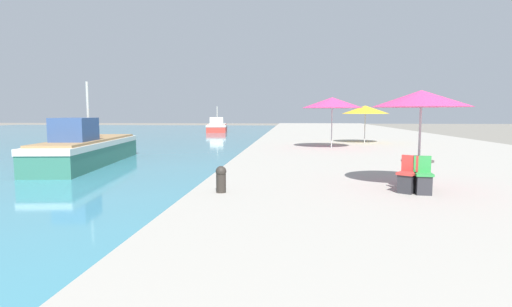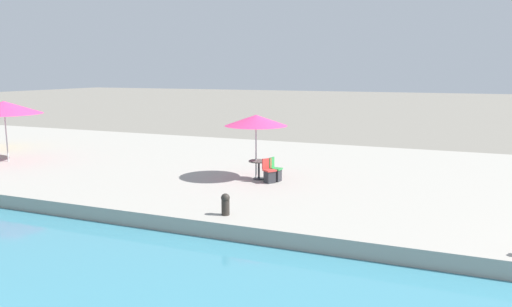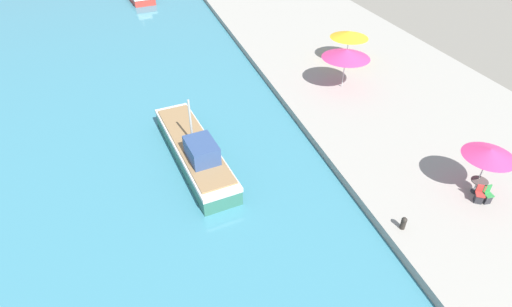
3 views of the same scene
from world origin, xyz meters
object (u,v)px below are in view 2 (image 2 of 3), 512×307
object	(u,v)px
cafe_chair_right	(269,174)
mooring_bollard	(225,204)
cafe_umbrella_pink	(256,120)
cafe_umbrella_white	(4,108)
cafe_chair_left	(275,173)
cafe_table	(259,166)

from	to	relation	value
cafe_chair_right	mooring_bollard	world-z (taller)	cafe_chair_right
cafe_umbrella_pink	cafe_umbrella_white	world-z (taller)	cafe_umbrella_white
cafe_umbrella_white	mooring_bollard	bearing A→B (deg)	-106.54
cafe_chair_left	cafe_chair_right	distance (m)	0.37
cafe_chair_right	cafe_umbrella_pink	bearing A→B (deg)	-88.80
cafe_chair_left	mooring_bollard	size ratio (longest dim) A/B	1.39
mooring_bollard	cafe_chair_right	bearing A→B (deg)	4.64
cafe_chair_left	mooring_bollard	distance (m)	4.87
cafe_umbrella_white	cafe_chair_right	world-z (taller)	cafe_umbrella_white
cafe_umbrella_pink	cafe_table	distance (m)	1.78
cafe_umbrella_pink	cafe_chair_left	distance (m)	2.17
cafe_chair_left	mooring_bollard	bearing A→B (deg)	8.07
cafe_umbrella_pink	cafe_chair_left	size ratio (longest dim) A/B	2.77
cafe_table	cafe_chair_left	xyz separation A→B (m)	(-0.07, -0.72, -0.21)
cafe_umbrella_white	cafe_chair_right	distance (m)	13.10
cafe_umbrella_pink	cafe_chair_left	xyz separation A→B (m)	(-0.15, -0.88, -1.98)
cafe_umbrella_pink	mooring_bollard	size ratio (longest dim) A/B	3.86
cafe_umbrella_white	cafe_table	bearing A→B (deg)	-85.42
cafe_umbrella_pink	cafe_umbrella_white	distance (m)	12.20
cafe_umbrella_pink	cafe_umbrella_white	xyz separation A→B (m)	(-1.07, 12.15, 0.23)
cafe_umbrella_pink	cafe_chair_left	bearing A→B (deg)	-99.71
cafe_table	cafe_chair_left	bearing A→B (deg)	-95.21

